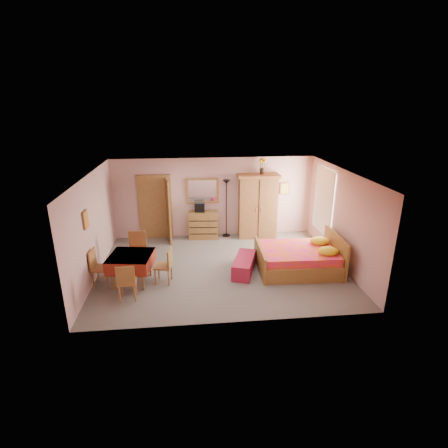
{
  "coord_description": "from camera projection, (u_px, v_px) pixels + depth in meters",
  "views": [
    {
      "loc": [
        -0.84,
        -8.53,
        4.29
      ],
      "look_at": [
        0.1,
        0.3,
        1.15
      ],
      "focal_mm": 28.0,
      "sensor_mm": 36.0,
      "label": 1
    }
  ],
  "objects": [
    {
      "name": "wardrobe",
      "position": [
        257.0,
        206.0,
        11.37
      ],
      "size": [
        1.36,
        0.74,
        2.1
      ],
      "primitive_type": "cube",
      "rotation": [
        0.0,
        0.0,
        -0.04
      ],
      "color": "brown",
      "rests_on": "floor"
    },
    {
      "name": "floor_lamp",
      "position": [
        226.0,
        209.0,
        11.44
      ],
      "size": [
        0.31,
        0.31,
        1.91
      ],
      "primitive_type": "cube",
      "rotation": [
        0.0,
        0.0,
        -0.32
      ],
      "color": "black",
      "rests_on": "floor"
    },
    {
      "name": "wall_left",
      "position": [
        93.0,
        227.0,
        8.75
      ],
      "size": [
        0.1,
        5.0,
        2.6
      ],
      "primitive_type": "cube",
      "color": "tan",
      "rests_on": "floor"
    },
    {
      "name": "dining_table",
      "position": [
        132.0,
        269.0,
        8.63
      ],
      "size": [
        1.14,
        1.14,
        0.74
      ],
      "primitive_type": "cube",
      "rotation": [
        0.0,
        0.0,
        -0.14
      ],
      "color": "maroon",
      "rests_on": "floor"
    },
    {
      "name": "picture_back",
      "position": [
        285.0,
        188.0,
        11.54
      ],
      "size": [
        0.3,
        0.04,
        0.4
      ],
      "primitive_type": "cube",
      "color": "#D8BF59",
      "rests_on": "wall_back"
    },
    {
      "name": "chair_south",
      "position": [
        127.0,
        281.0,
        7.88
      ],
      "size": [
        0.42,
        0.42,
        0.9
      ],
      "primitive_type": "cube",
      "rotation": [
        0.0,
        0.0,
        0.04
      ],
      "color": "#A56A38",
      "rests_on": "floor"
    },
    {
      "name": "sunflower_vase",
      "position": [
        262.0,
        166.0,
        10.99
      ],
      "size": [
        0.21,
        0.21,
        0.51
      ],
      "primitive_type": "cube",
      "rotation": [
        0.0,
        0.0,
        -0.02
      ],
      "color": "yellow",
      "rests_on": "wardrobe"
    },
    {
      "name": "wall_mirror",
      "position": [
        202.0,
        191.0,
        11.27
      ],
      "size": [
        1.05,
        0.06,
        0.83
      ],
      "primitive_type": "cube",
      "rotation": [
        0.0,
        0.0,
        0.01
      ],
      "color": "white",
      "rests_on": "wall_back"
    },
    {
      "name": "stereo",
      "position": [
        200.0,
        207.0,
        11.27
      ],
      "size": [
        0.33,
        0.26,
        0.29
      ],
      "primitive_type": "cube",
      "rotation": [
        0.0,
        0.0,
        -0.08
      ],
      "color": "black",
      "rests_on": "chest_of_drawers"
    },
    {
      "name": "bed",
      "position": [
        298.0,
        252.0,
        9.25
      ],
      "size": [
        2.19,
        1.76,
        0.98
      ],
      "primitive_type": "cube",
      "rotation": [
        0.0,
        0.0,
        -0.04
      ],
      "color": "#DD156E",
      "rests_on": "floor"
    },
    {
      "name": "window",
      "position": [
        324.0,
        201.0,
        10.47
      ],
      "size": [
        0.08,
        1.4,
        1.95
      ],
      "primitive_type": "cube",
      "color": "white",
      "rests_on": "wall_right"
    },
    {
      "name": "bench",
      "position": [
        244.0,
        265.0,
        9.2
      ],
      "size": [
        0.83,
        1.32,
        0.41
      ],
      "primitive_type": "cube",
      "rotation": [
        0.0,
        0.0,
        -0.32
      ],
      "color": "maroon",
      "rests_on": "floor"
    },
    {
      "name": "chair_west",
      "position": [
        101.0,
        268.0,
        8.47
      ],
      "size": [
        0.46,
        0.46,
        0.93
      ],
      "primitive_type": "cube",
      "rotation": [
        0.0,
        0.0,
        -1.66
      ],
      "color": "#975E33",
      "rests_on": "floor"
    },
    {
      "name": "doorway",
      "position": [
        156.0,
        208.0,
        11.29
      ],
      "size": [
        1.06,
        0.12,
        2.15
      ],
      "primitive_type": "cube",
      "color": "#9E6B35",
      "rests_on": "floor"
    },
    {
      "name": "ceiling",
      "position": [
        221.0,
        173.0,
        8.64
      ],
      "size": [
        6.5,
        6.5,
        0.0
      ],
      "primitive_type": "plane",
      "rotation": [
        3.14,
        0.0,
        0.0
      ],
      "color": "brown",
      "rests_on": "wall_back"
    },
    {
      "name": "wall_front",
      "position": [
        234.0,
        265.0,
        6.73
      ],
      "size": [
        6.5,
        0.1,
        2.6
      ],
      "primitive_type": "cube",
      "color": "tan",
      "rests_on": "floor"
    },
    {
      "name": "chair_north",
      "position": [
        137.0,
        252.0,
        9.25
      ],
      "size": [
        0.48,
        0.48,
        1.02
      ],
      "primitive_type": "cube",
      "rotation": [
        0.0,
        0.0,
        3.1
      ],
      "color": "#A96939",
      "rests_on": "floor"
    },
    {
      "name": "picture_left",
      "position": [
        85.0,
        220.0,
        8.06
      ],
      "size": [
        0.04,
        0.32,
        0.42
      ],
      "primitive_type": "cube",
      "color": "orange",
      "rests_on": "wall_left"
    },
    {
      "name": "wall_back",
      "position": [
        214.0,
        198.0,
        11.42
      ],
      "size": [
        6.5,
        0.1,
        2.6
      ],
      "primitive_type": "cube",
      "color": "tan",
      "rests_on": "floor"
    },
    {
      "name": "wall_right",
      "position": [
        341.0,
        218.0,
        9.4
      ],
      "size": [
        0.1,
        5.0,
        2.6
      ],
      "primitive_type": "cube",
      "color": "tan",
      "rests_on": "floor"
    },
    {
      "name": "chest_of_drawers",
      "position": [
        203.0,
        225.0,
        11.44
      ],
      "size": [
        0.98,
        0.55,
        0.89
      ],
      "primitive_type": "cube",
      "rotation": [
        0.0,
        0.0,
        -0.08
      ],
      "color": "olive",
      "rests_on": "floor"
    },
    {
      "name": "chair_east",
      "position": [
        163.0,
        266.0,
        8.61
      ],
      "size": [
        0.48,
        0.48,
        0.9
      ],
      "primitive_type": "cube",
      "rotation": [
        0.0,
        0.0,
        1.38
      ],
      "color": "#A56B38",
      "rests_on": "floor"
    },
    {
      "name": "floor",
      "position": [
        222.0,
        268.0,
        9.51
      ],
      "size": [
        6.5,
        6.5,
        0.0
      ],
      "primitive_type": "plane",
      "color": "slate",
      "rests_on": "ground"
    }
  ]
}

